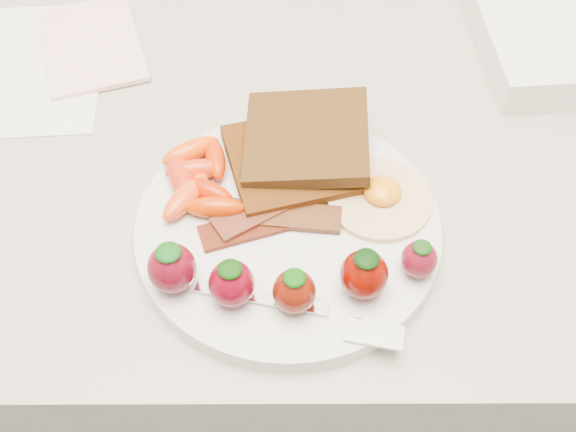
{
  "coord_description": "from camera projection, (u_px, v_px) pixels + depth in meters",
  "views": [
    {
      "loc": [
        0.02,
        1.18,
        1.43
      ],
      "look_at": [
        0.02,
        1.56,
        0.93
      ],
      "focal_mm": 45.0,
      "sensor_mm": 36.0,
      "label": 1
    }
  ],
  "objects": [
    {
      "name": "counter",
      "position": [
        275.0,
        333.0,
        1.09
      ],
      "size": [
        2.0,
        0.6,
        0.9
      ],
      "primitive_type": "cube",
      "color": "gray",
      "rests_on": "ground"
    },
    {
      "name": "notepad",
      "position": [
        91.0,
        45.0,
        0.8
      ],
      "size": [
        0.15,
        0.18,
        0.01
      ],
      "primitive_type": "cube",
      "rotation": [
        0.0,
        0.0,
        0.31
      ],
      "color": "#FFC2C5",
      "rests_on": "paper_sheet"
    },
    {
      "name": "baby_carrots",
      "position": [
        197.0,
        179.0,
        0.65
      ],
      "size": [
        0.08,
        0.11,
        0.02
      ],
      "color": "red",
      "rests_on": "plate"
    },
    {
      "name": "plate",
      "position": [
        288.0,
        229.0,
        0.64
      ],
      "size": [
        0.27,
        0.27,
        0.02
      ],
      "primitive_type": "cylinder",
      "color": "silver",
      "rests_on": "counter"
    },
    {
      "name": "toast_lower",
      "position": [
        291.0,
        161.0,
        0.67
      ],
      "size": [
        0.14,
        0.14,
        0.01
      ],
      "primitive_type": "cube",
      "rotation": [
        0.0,
        0.0,
        0.26
      ],
      "color": "black",
      "rests_on": "plate"
    },
    {
      "name": "bacon_strips",
      "position": [
        270.0,
        215.0,
        0.63
      ],
      "size": [
        0.13,
        0.09,
        0.01
      ],
      "color": "#441104",
      "rests_on": "plate"
    },
    {
      "name": "toast_upper",
      "position": [
        307.0,
        138.0,
        0.67
      ],
      "size": [
        0.12,
        0.12,
        0.03
      ],
      "primitive_type": "cube",
      "rotation": [
        0.0,
        -0.1,
        -0.04
      ],
      "color": "black",
      "rests_on": "toast_lower"
    },
    {
      "name": "fried_egg",
      "position": [
        380.0,
        196.0,
        0.65
      ],
      "size": [
        0.12,
        0.12,
        0.02
      ],
      "color": "white",
      "rests_on": "plate"
    },
    {
      "name": "paper_sheet",
      "position": [
        29.0,
        67.0,
        0.78
      ],
      "size": [
        0.17,
        0.22,
        0.0
      ],
      "primitive_type": "cube",
      "rotation": [
        0.0,
        0.0,
        0.06
      ],
      "color": "white",
      "rests_on": "counter"
    },
    {
      "name": "fork",
      "position": [
        312.0,
        314.0,
        0.58
      ],
      "size": [
        0.17,
        0.06,
        0.0
      ],
      "color": "silver",
      "rests_on": "plate"
    },
    {
      "name": "strawberries",
      "position": [
        281.0,
        275.0,
        0.58
      ],
      "size": [
        0.24,
        0.06,
        0.05
      ],
      "color": "#5C0716",
      "rests_on": "plate"
    }
  ]
}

